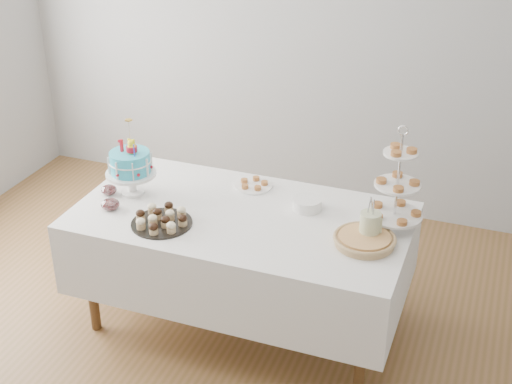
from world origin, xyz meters
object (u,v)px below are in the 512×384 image
at_px(jam_bowl_a, 109,190).
at_px(jam_bowl_b, 110,204).
at_px(plate_stack, 307,204).
at_px(utensil_pitcher, 370,225).
at_px(tiered_stand, 397,185).
at_px(cupcake_tray, 161,218).
at_px(pastry_plate, 254,185).
at_px(pie, 365,239).
at_px(birthday_cake, 131,175).
at_px(table, 242,248).

relative_size(jam_bowl_a, jam_bowl_b, 0.88).
distance_m(plate_stack, utensil_pitcher, 0.47).
relative_size(plate_stack, jam_bowl_a, 1.78).
xyz_separation_m(tiered_stand, jam_bowl_b, (-1.57, -0.39, -0.22)).
relative_size(cupcake_tray, pastry_plate, 1.48).
bearing_deg(jam_bowl_b, cupcake_tray, -8.34).
distance_m(pie, plate_stack, 0.48).
bearing_deg(pastry_plate, birthday_cake, -152.73).
bearing_deg(pastry_plate, plate_stack, -21.50).
distance_m(birthday_cake, pastry_plate, 0.74).
bearing_deg(plate_stack, jam_bowl_a, -168.49).
bearing_deg(utensil_pitcher, birthday_cake, 174.92).
xyz_separation_m(pie, pastry_plate, (-0.79, 0.42, -0.02)).
xyz_separation_m(pie, jam_bowl_b, (-1.47, -0.14, -0.00)).
height_order(birthday_cake, cupcake_tray, birthday_cake).
relative_size(pastry_plate, utensil_pitcher, 0.92).
bearing_deg(cupcake_tray, table, 34.76).
relative_size(pastry_plate, jam_bowl_b, 2.15).
distance_m(table, cupcake_tray, 0.53).
relative_size(birthday_cake, jam_bowl_b, 4.32).
xyz_separation_m(jam_bowl_a, jam_bowl_b, (0.11, -0.16, 0.00)).
bearing_deg(plate_stack, cupcake_tray, -147.44).
height_order(table, birthday_cake, birthday_cake).
distance_m(cupcake_tray, tiered_stand, 1.31).
relative_size(cupcake_tray, plate_stack, 2.03).
relative_size(table, jam_bowl_a, 20.20).
height_order(table, pastry_plate, pastry_plate).
height_order(tiered_stand, utensil_pitcher, tiered_stand).
height_order(tiered_stand, plate_stack, tiered_stand).
xyz_separation_m(jam_bowl_a, utensil_pitcher, (1.59, 0.03, 0.06)).
bearing_deg(plate_stack, jam_bowl_b, -159.45).
height_order(table, jam_bowl_a, jam_bowl_a).
height_order(jam_bowl_a, utensil_pitcher, utensil_pitcher).
bearing_deg(plate_stack, table, -150.06).
xyz_separation_m(birthday_cake, pie, (1.44, -0.08, -0.10)).
xyz_separation_m(table, tiered_stand, (0.84, 0.18, 0.48)).
height_order(birthday_cake, utensil_pitcher, birthday_cake).
xyz_separation_m(cupcake_tray, pie, (1.11, 0.19, -0.01)).
bearing_deg(jam_bowl_b, tiered_stand, 13.98).
relative_size(jam_bowl_b, utensil_pitcher, 0.43).
bearing_deg(cupcake_tray, pie, 9.66).
distance_m(table, pastry_plate, 0.43).
xyz_separation_m(tiered_stand, pastry_plate, (-0.90, 0.16, -0.24)).
distance_m(cupcake_tray, pastry_plate, 0.69).
height_order(table, cupcake_tray, cupcake_tray).
relative_size(birthday_cake, plate_stack, 2.75).
height_order(plate_stack, jam_bowl_a, plate_stack).
height_order(birthday_cake, pastry_plate, birthday_cake).
height_order(pie, utensil_pitcher, utensil_pitcher).
distance_m(cupcake_tray, jam_bowl_a, 0.51).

